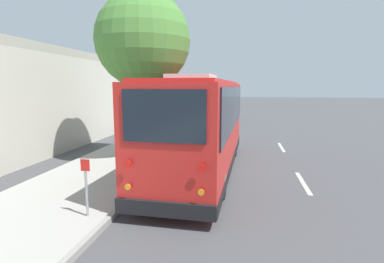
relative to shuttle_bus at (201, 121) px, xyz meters
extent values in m
plane|color=#474749|center=(0.74, -0.42, -1.92)|extent=(160.00, 160.00, 0.00)
cube|color=#A3A099|center=(0.74, 3.52, -1.84)|extent=(80.00, 3.80, 0.15)
cube|color=gray|center=(0.74, 1.55, -1.84)|extent=(80.00, 0.14, 0.15)
cube|color=red|center=(0.00, 0.00, -0.13)|extent=(9.51, 2.69, 3.04)
cube|color=black|center=(0.00, 0.00, -1.50)|extent=(9.56, 2.74, 0.28)
cube|color=black|center=(0.00, 0.00, 0.54)|extent=(8.75, 2.75, 1.46)
cube|color=black|center=(4.74, -0.17, 0.54)|extent=(0.10, 2.07, 1.53)
cube|color=black|center=(-4.73, 0.17, 0.65)|extent=(0.10, 1.90, 1.17)
cube|color=black|center=(4.74, -0.17, 1.25)|extent=(0.10, 1.70, 0.22)
cube|color=red|center=(0.00, 0.00, 1.43)|extent=(8.93, 2.45, 0.10)
cube|color=silver|center=(-1.68, 0.06, 1.55)|extent=(1.78, 1.40, 0.20)
cube|color=black|center=(4.77, -0.17, -1.46)|extent=(0.18, 2.38, 0.36)
cube|color=black|center=(-4.76, 0.17, -1.46)|extent=(0.18, 2.38, 0.36)
cylinder|color=red|center=(-4.78, 1.02, -0.43)|extent=(0.04, 0.18, 0.18)
cylinder|color=orange|center=(-4.78, 1.02, -0.98)|extent=(0.03, 0.14, 0.14)
cylinder|color=red|center=(-4.84, -0.68, -0.43)|extent=(0.04, 0.18, 0.18)
cylinder|color=orange|center=(-4.84, -0.68, -0.98)|extent=(0.03, 0.14, 0.14)
cube|color=white|center=(4.84, 0.62, -1.29)|extent=(0.05, 0.32, 0.18)
cube|color=white|center=(4.79, -0.96, -1.29)|extent=(0.05, 0.32, 0.18)
cube|color=black|center=(4.48, 1.18, 0.84)|extent=(0.06, 0.10, 0.24)
cylinder|color=black|center=(2.83, 0.93, -1.42)|extent=(1.00, 0.33, 0.99)
cylinder|color=slate|center=(2.83, 0.93, -1.42)|extent=(0.46, 0.34, 0.44)
cylinder|color=black|center=(2.76, -1.12, -1.42)|extent=(1.00, 0.33, 0.99)
cylinder|color=slate|center=(2.76, -1.12, -1.42)|extent=(0.46, 0.34, 0.44)
cylinder|color=black|center=(-2.61, 1.12, -1.42)|extent=(1.00, 0.33, 0.99)
cylinder|color=slate|center=(-2.61, 1.12, -1.42)|extent=(0.46, 0.34, 0.44)
cylinder|color=black|center=(-2.68, -0.93, -1.42)|extent=(1.00, 0.33, 0.99)
cylinder|color=slate|center=(-2.68, -0.93, -1.42)|extent=(0.46, 0.34, 0.44)
cube|color=#A8AAAF|center=(12.26, 0.32, -1.45)|extent=(4.39, 1.96, 0.61)
cube|color=black|center=(12.15, 0.33, -0.91)|extent=(2.13, 1.56, 0.48)
cube|color=#A8AAAF|center=(12.15, 0.33, -0.67)|extent=(2.04, 1.52, 0.05)
cube|color=black|center=(14.41, 0.15, -1.66)|extent=(0.20, 1.58, 0.20)
cube|color=black|center=(10.11, 0.49, -1.66)|extent=(0.20, 1.58, 0.20)
cylinder|color=black|center=(13.66, 0.95, -1.61)|extent=(0.63, 0.25, 0.62)
cylinder|color=slate|center=(13.66, 0.95, -1.61)|extent=(0.30, 0.24, 0.28)
cylinder|color=black|center=(13.55, -0.52, -1.61)|extent=(0.63, 0.25, 0.62)
cylinder|color=slate|center=(13.55, -0.52, -1.61)|extent=(0.30, 0.24, 0.28)
cylinder|color=black|center=(10.97, 1.16, -1.61)|extent=(0.63, 0.25, 0.62)
cylinder|color=slate|center=(10.97, 1.16, -1.61)|extent=(0.30, 0.24, 0.28)
cylinder|color=black|center=(10.86, -0.31, -1.61)|extent=(0.63, 0.25, 0.62)
cylinder|color=slate|center=(10.86, -0.31, -1.61)|extent=(0.30, 0.24, 0.28)
cube|color=navy|center=(18.50, 0.61, -1.46)|extent=(4.34, 1.99, 0.61)
cube|color=black|center=(18.39, 0.60, -0.91)|extent=(2.11, 1.59, 0.48)
cube|color=navy|center=(18.39, 0.60, -0.67)|extent=(2.03, 1.54, 0.05)
cube|color=black|center=(20.62, 0.79, -1.66)|extent=(0.21, 1.60, 0.20)
cube|color=black|center=(16.37, 0.44, -1.66)|extent=(0.21, 1.60, 0.20)
cylinder|color=black|center=(19.76, 1.47, -1.61)|extent=(0.63, 0.25, 0.61)
cylinder|color=slate|center=(19.76, 1.47, -1.61)|extent=(0.29, 0.24, 0.28)
cylinder|color=black|center=(19.89, -0.02, -1.61)|extent=(0.63, 0.25, 0.61)
cylinder|color=slate|center=(19.89, -0.02, -1.61)|extent=(0.29, 0.24, 0.28)
cylinder|color=black|center=(17.11, 1.25, -1.61)|extent=(0.63, 0.25, 0.61)
cylinder|color=slate|center=(17.11, 1.25, -1.61)|extent=(0.29, 0.24, 0.28)
cylinder|color=black|center=(17.23, -0.24, -1.61)|extent=(0.63, 0.25, 0.61)
cylinder|color=slate|center=(17.23, -0.24, -1.61)|extent=(0.29, 0.24, 0.28)
cube|color=silver|center=(24.74, 0.50, -1.45)|extent=(4.57, 1.76, 0.62)
cube|color=black|center=(24.62, 0.50, -0.90)|extent=(2.18, 1.47, 0.48)
cube|color=silver|center=(24.62, 0.50, -0.66)|extent=(2.10, 1.43, 0.05)
cube|color=black|center=(27.02, 0.43, -1.66)|extent=(0.13, 1.57, 0.20)
cube|color=black|center=(22.46, 0.57, -1.66)|extent=(0.13, 1.57, 0.20)
cylinder|color=black|center=(26.19, 1.19, -1.60)|extent=(0.63, 0.22, 0.63)
cylinder|color=slate|center=(26.19, 1.19, -1.60)|extent=(0.29, 0.23, 0.28)
cylinder|color=black|center=(26.14, -0.28, -1.60)|extent=(0.63, 0.22, 0.63)
cylinder|color=slate|center=(26.14, -0.28, -1.60)|extent=(0.29, 0.23, 0.28)
cylinder|color=black|center=(23.33, 1.28, -1.60)|extent=(0.63, 0.22, 0.63)
cylinder|color=slate|center=(23.33, 1.28, -1.60)|extent=(0.29, 0.23, 0.28)
cylinder|color=black|center=(23.29, -0.19, -1.60)|extent=(0.63, 0.22, 0.63)
cylinder|color=slate|center=(23.29, -0.19, -1.60)|extent=(0.29, 0.23, 0.28)
cube|color=black|center=(32.02, 0.39, -1.42)|extent=(4.41, 1.90, 0.65)
cube|color=black|center=(31.90, 0.38, -0.86)|extent=(2.12, 1.56, 0.48)
cube|color=black|center=(31.90, 0.38, -0.62)|extent=(2.04, 1.52, 0.05)
cube|color=black|center=(34.20, 0.49, -1.65)|extent=(0.16, 1.64, 0.20)
cube|color=black|center=(29.83, 0.28, -1.65)|extent=(0.16, 1.64, 0.20)
cylinder|color=black|center=(33.35, 1.22, -1.58)|extent=(0.68, 0.23, 0.67)
cylinder|color=slate|center=(33.35, 1.22, -1.58)|extent=(0.31, 0.23, 0.30)
cylinder|color=black|center=(33.42, -0.32, -1.58)|extent=(0.68, 0.23, 0.67)
cylinder|color=slate|center=(33.42, -0.32, -1.58)|extent=(0.31, 0.23, 0.30)
cylinder|color=black|center=(30.61, 1.09, -1.58)|extent=(0.68, 0.23, 0.67)
cylinder|color=slate|center=(30.61, 1.09, -1.58)|extent=(0.31, 0.23, 0.30)
cylinder|color=black|center=(30.69, -0.45, -1.58)|extent=(0.68, 0.23, 0.67)
cylinder|color=slate|center=(30.69, -0.45, -1.58)|extent=(0.31, 0.23, 0.30)
cube|color=maroon|center=(39.26, 0.57, -1.43)|extent=(4.53, 1.83, 0.65)
cube|color=black|center=(39.14, 0.57, -0.86)|extent=(2.16, 1.54, 0.48)
cube|color=maroon|center=(39.14, 0.57, -0.62)|extent=(2.07, 1.50, 0.05)
cube|color=black|center=(41.52, 0.51, -1.65)|extent=(0.12, 1.67, 0.20)
cube|color=black|center=(36.99, 0.62, -1.65)|extent=(0.12, 1.67, 0.20)
cylinder|color=black|center=(40.69, 1.32, -1.58)|extent=(0.67, 0.22, 0.66)
cylinder|color=slate|center=(40.69, 1.32, -1.58)|extent=(0.30, 0.23, 0.30)
cylinder|color=black|center=(40.66, -0.25, -1.58)|extent=(0.67, 0.22, 0.66)
cylinder|color=slate|center=(40.66, -0.25, -1.58)|extent=(0.30, 0.23, 0.30)
cylinder|color=black|center=(37.86, 1.39, -1.58)|extent=(0.67, 0.22, 0.66)
cylinder|color=slate|center=(37.86, 1.39, -1.58)|extent=(0.30, 0.23, 0.30)
cylinder|color=black|center=(37.82, -0.19, -1.58)|extent=(0.67, 0.22, 0.66)
cylinder|color=slate|center=(37.82, -0.19, -1.58)|extent=(0.30, 0.23, 0.30)
cylinder|color=brown|center=(1.30, 2.64, 0.02)|extent=(0.54, 0.54, 3.56)
sphere|color=#4C8438|center=(1.30, 2.64, 3.18)|extent=(3.94, 3.94, 3.94)
sphere|color=#528F3C|center=(1.80, 2.64, 4.46)|extent=(2.56, 2.56, 2.56)
cylinder|color=gray|center=(-4.75, 2.06, -1.21)|extent=(0.06, 0.06, 1.11)
cube|color=red|center=(-4.75, 2.06, -0.52)|extent=(0.02, 0.22, 0.28)
cylinder|color=gray|center=(-3.02, 2.06, -1.15)|extent=(0.06, 0.06, 1.24)
cube|color=#A9A497|center=(-0.82, 7.14, 2.96)|extent=(23.79, 0.30, 0.40)
cube|color=silver|center=(-0.81, -3.58, -1.91)|extent=(2.40, 0.14, 0.01)
cube|color=silver|center=(5.19, -3.58, -1.91)|extent=(2.40, 0.14, 0.01)
camera|label=1|loc=(-10.99, -1.54, 1.30)|focal=28.00mm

